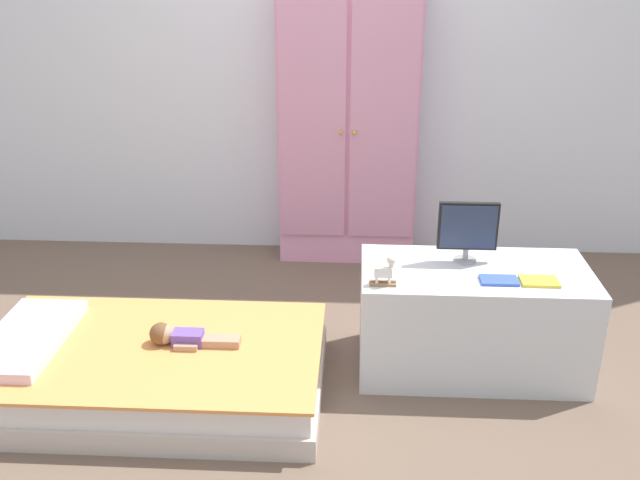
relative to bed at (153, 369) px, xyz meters
The scene contains 11 objects.
ground_plane 0.58m from the bed, ahead, with size 10.00×10.00×0.02m, color brown.
back_wall 2.15m from the bed, 71.15° to the left, with size 6.40×0.05×2.70m, color silver.
bed is the anchor object (origin of this frame).
pillow 0.56m from the bed, behind, with size 0.32×0.63×0.05m, color silver.
doll 0.19m from the bed, 13.90° to the left, with size 0.39×0.13×0.10m.
wardrobe 1.84m from the bed, 61.42° to the left, with size 0.81×0.27×1.65m.
tv_stand 1.44m from the bed, 11.01° to the left, with size 1.01×0.51×0.49m, color silver.
tv_monitor 1.51m from the bed, 14.81° to the left, with size 0.26×0.10×0.28m.
rocking_horse_toy 1.10m from the bed, ahead, with size 0.11×0.04×0.13m.
book_blue 1.54m from the bed, ahead, with size 0.16×0.09×0.01m, color blue.
book_yellow 1.70m from the bed, ahead, with size 0.16×0.11×0.01m, color gold.
Camera 1 is at (0.30, -2.65, 1.82)m, focal length 39.71 mm.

